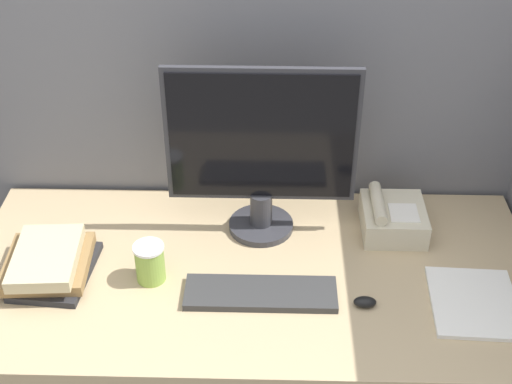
# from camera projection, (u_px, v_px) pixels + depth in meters

# --- Properties ---
(cubicle_panel_rear) EXTENTS (2.01, 0.04, 1.54)m
(cubicle_panel_rear) POSITION_uv_depth(u_px,v_px,m) (256.00, 183.00, 2.35)
(cubicle_panel_rear) COLOR slate
(cubicle_panel_rear) RESTS_ON ground_plane
(desk) EXTENTS (1.61, 0.78, 0.76)m
(desk) POSITION_uv_depth(u_px,v_px,m) (252.00, 362.00, 2.23)
(desk) COLOR tan
(desk) RESTS_ON ground_plane
(monitor) EXTENTS (0.55, 0.20, 0.53)m
(monitor) POSITION_uv_depth(u_px,v_px,m) (261.00, 153.00, 2.02)
(monitor) COLOR #333338
(monitor) RESTS_ON desk
(keyboard) EXTENTS (0.41, 0.13, 0.02)m
(keyboard) POSITION_uv_depth(u_px,v_px,m) (261.00, 293.00, 1.92)
(keyboard) COLOR #333333
(keyboard) RESTS_ON desk
(mouse) EXTENTS (0.06, 0.04, 0.03)m
(mouse) POSITION_uv_depth(u_px,v_px,m) (365.00, 302.00, 1.89)
(mouse) COLOR black
(mouse) RESTS_ON desk
(coffee_cup) EXTENTS (0.09, 0.09, 0.12)m
(coffee_cup) POSITION_uv_depth(u_px,v_px,m) (150.00, 263.00, 1.95)
(coffee_cup) COLOR #8CB247
(coffee_cup) RESTS_ON desk
(book_stack) EXTENTS (0.25, 0.28, 0.09)m
(book_stack) POSITION_uv_depth(u_px,v_px,m) (49.00, 263.00, 1.97)
(book_stack) COLOR #262628
(book_stack) RESTS_ON desk
(desk_telephone) EXTENTS (0.19, 0.20, 0.12)m
(desk_telephone) POSITION_uv_depth(u_px,v_px,m) (392.00, 218.00, 2.14)
(desk_telephone) COLOR beige
(desk_telephone) RESTS_ON desk
(paper_pile) EXTENTS (0.24, 0.27, 0.01)m
(paper_pile) POSITION_uv_depth(u_px,v_px,m) (474.00, 303.00, 1.90)
(paper_pile) COLOR white
(paper_pile) RESTS_ON desk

